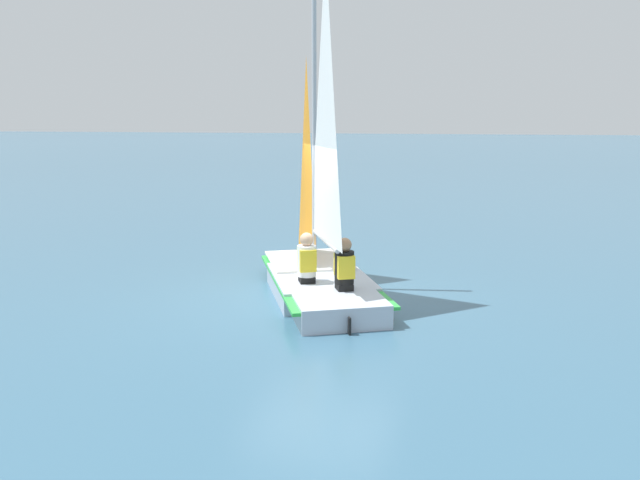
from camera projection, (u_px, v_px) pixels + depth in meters
name	position (u px, v px, depth m)	size (l,w,h in m)	color
ground_plane	(320.00, 295.00, 10.56)	(260.00, 260.00, 0.00)	#38607A
sailboat_main	(320.00, 249.00, 10.42)	(4.09, 3.20, 5.59)	#B2BCCC
sailor_helm	(307.00, 266.00, 9.98)	(0.42, 0.41, 1.16)	black
sailor_crew	(344.00, 273.00, 9.54)	(0.42, 0.41, 1.16)	black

